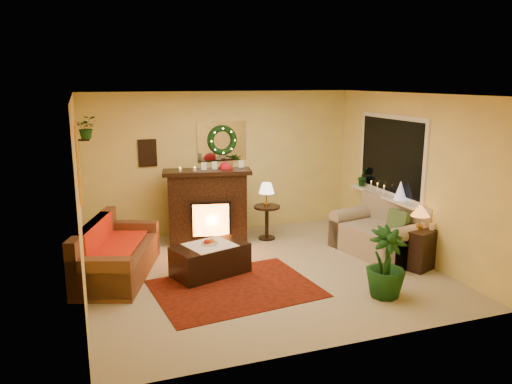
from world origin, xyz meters
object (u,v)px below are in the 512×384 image
object	(u,v)px
sofa	(118,248)
loveseat	(380,229)
fireplace	(208,212)
side_table_round	(267,221)
coffee_table	(210,261)
end_table_square	(416,250)

from	to	relation	value
sofa	loveseat	distance (m)	4.12
sofa	fireplace	distance (m)	1.95
sofa	side_table_round	bearing A→B (deg)	38.32
coffee_table	sofa	bearing A→B (deg)	144.80
sofa	end_table_square	xyz separation A→B (m)	(4.30, -1.13, -0.16)
sofa	end_table_square	world-z (taller)	sofa
loveseat	coffee_table	bearing A→B (deg)	167.21
end_table_square	side_table_round	bearing A→B (deg)	129.06
loveseat	end_table_square	bearing A→B (deg)	-85.29
coffee_table	fireplace	bearing A→B (deg)	59.35
sofa	coffee_table	world-z (taller)	sofa
sofa	loveseat	bearing A→B (deg)	13.02
sofa	coffee_table	size ratio (longest dim) A/B	1.76
loveseat	side_table_round	distance (m)	2.00
loveseat	end_table_square	distance (m)	0.72
fireplace	end_table_square	bearing A→B (deg)	-28.45
sofa	side_table_round	xyz separation A→B (m)	(2.64, 0.91, -0.11)
sofa	coffee_table	distance (m)	1.35
fireplace	sofa	bearing A→B (deg)	-134.73
sofa	end_table_square	distance (m)	4.45
fireplace	side_table_round	world-z (taller)	fireplace
fireplace	end_table_square	xyz separation A→B (m)	(2.69, -2.22, -0.28)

